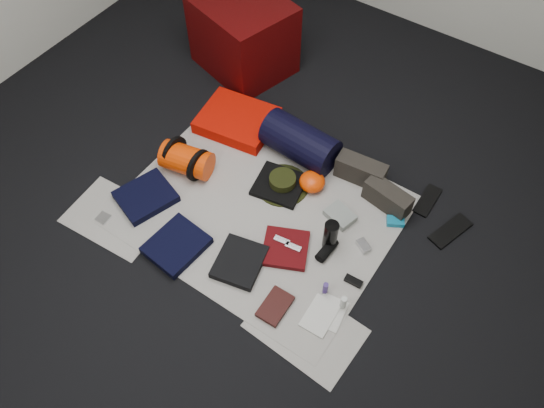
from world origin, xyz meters
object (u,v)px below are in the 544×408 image
Objects in this scene: sleeping_pad at (237,120)px; compact_camera at (363,246)px; navy_duffel at (300,142)px; water_bottle at (330,235)px; paperback_book at (275,306)px; red_cabinet at (243,35)px; stuff_sack at (187,160)px.

compact_camera is at bearing -17.64° from sleeping_pad.
navy_duffel reaches higher than sleeping_pad.
water_bottle reaches higher than compact_camera.
compact_camera reaches higher than paperback_book.
sleeping_pad reaches higher than compact_camera.
stuff_sack is (0.30, -1.04, -0.17)m from red_cabinet.
paperback_book is (-0.22, -0.61, -0.00)m from compact_camera.
navy_duffel is at bearing 43.62° from stuff_sack.
sleeping_pad is at bearing -169.59° from compact_camera.
stuff_sack is (-0.03, -0.50, 0.05)m from sleeping_pad.
red_cabinet reaches higher than navy_duffel.
sleeping_pad is at bearing -43.39° from red_cabinet.
compact_camera is at bearing 28.97° from water_bottle.
water_bottle is at bearing -21.67° from red_cabinet.
sleeping_pad is 1.13m from water_bottle.
water_bottle is 1.03× the size of paperback_book.
water_bottle reaches higher than paperback_book.
navy_duffel reaches higher than stuff_sack.
water_bottle is at bearing -39.82° from navy_duffel.
water_bottle is 0.52m from paperback_book.
compact_camera is at bearing 5.54° from stuff_sack.
paperback_book is at bearing -60.97° from navy_duffel.
sleeping_pad is 1.26m from compact_camera.
paperback_book is at bearing -25.80° from stuff_sack.
sleeping_pad is 2.42× the size of paperback_book.
red_cabinet is 7.31× the size of compact_camera.
red_cabinet is 1.31× the size of sleeping_pad.
compact_camera is (1.20, -0.38, -0.03)m from sleeping_pad.
red_cabinet is 2.03m from paperback_book.
sleeping_pad is 2.35× the size of water_bottle.
navy_duffel is at bearing 178.65° from compact_camera.
stuff_sack is at bearing 152.85° from paperback_book.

